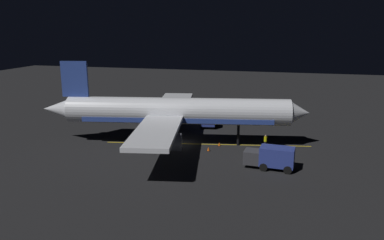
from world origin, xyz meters
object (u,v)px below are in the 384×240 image
object	(u,v)px
baggage_truck	(272,158)
ground_crew_worker	(265,141)
traffic_cone_near_left	(208,149)
traffic_cone_near_right	(219,144)
catering_truck	(209,118)
airliner	(173,112)

from	to	relation	value
baggage_truck	ground_crew_worker	world-z (taller)	baggage_truck
ground_crew_worker	traffic_cone_near_left	distance (m)	7.82
baggage_truck	traffic_cone_near_right	world-z (taller)	baggage_truck
baggage_truck	traffic_cone_near_left	size ratio (longest dim) A/B	10.37
catering_truck	traffic_cone_near_left	xyz separation A→B (m)	(12.89, 2.73, -1.00)
baggage_truck	catering_truck	distance (m)	20.44
traffic_cone_near_left	traffic_cone_near_right	world-z (taller)	same
airliner	traffic_cone_near_left	size ratio (longest dim) A/B	65.86
traffic_cone_near_right	catering_truck	bearing A→B (deg)	-160.40
catering_truck	traffic_cone_near_right	world-z (taller)	catering_truck
airliner	traffic_cone_near_right	world-z (taller)	airliner
airliner	catering_truck	size ratio (longest dim) A/B	5.54
baggage_truck	ground_crew_worker	size ratio (longest dim) A/B	3.28
catering_truck	traffic_cone_near_left	bearing A→B (deg)	11.98
ground_crew_worker	traffic_cone_near_left	bearing A→B (deg)	-64.74
airliner	ground_crew_worker	distance (m)	12.94
airliner	catering_truck	bearing A→B (deg)	166.84
traffic_cone_near_left	airliner	bearing A→B (deg)	-109.67
airliner	baggage_truck	distance (m)	15.24
traffic_cone_near_right	airliner	bearing A→B (deg)	-84.51
baggage_truck	traffic_cone_near_right	distance (m)	10.05
airliner	baggage_truck	xyz separation A→B (m)	(6.26, 13.54, -3.16)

